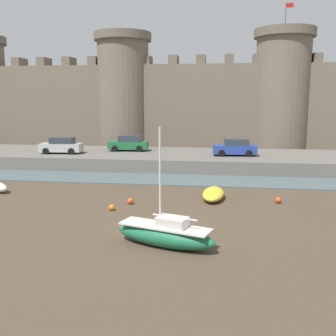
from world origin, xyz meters
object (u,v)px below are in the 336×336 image
object	(u,v)px
mooring_buoy_near_channel	(278,200)
car_quay_west	(235,148)
sailboat_near_channel_left	(165,234)
mooring_buoy_off_centre	(112,207)
rowboat_foreground_right	(213,194)
car_quay_centre_west	(62,146)
car_quay_centre_east	(129,143)
mooring_buoy_near_shore	(130,201)

from	to	relation	value
mooring_buoy_near_channel	car_quay_west	distance (m)	13.00
sailboat_near_channel_left	mooring_buoy_off_centre	distance (m)	6.75
car_quay_west	sailboat_near_channel_left	bearing A→B (deg)	-99.78
rowboat_foreground_right	car_quay_centre_west	bearing A→B (deg)	143.70
mooring_buoy_near_channel	mooring_buoy_off_centre	size ratio (longest dim) A/B	1.07
car_quay_centre_east	car_quay_centre_west	world-z (taller)	same
mooring_buoy_off_centre	car_quay_centre_west	world-z (taller)	car_quay_centre_west
mooring_buoy_off_centre	mooring_buoy_near_shore	xyz separation A→B (m)	(0.77, 1.57, 0.02)
mooring_buoy_near_channel	mooring_buoy_off_centre	bearing A→B (deg)	-162.88
rowboat_foreground_right	mooring_buoy_near_channel	bearing A→B (deg)	-6.90
mooring_buoy_off_centre	car_quay_centre_west	xyz separation A→B (m)	(-9.43, 14.96, 1.87)
mooring_buoy_near_shore	car_quay_centre_west	world-z (taller)	car_quay_centre_west
car_quay_centre_east	mooring_buoy_off_centre	bearing A→B (deg)	-79.67
car_quay_west	car_quay_centre_east	bearing A→B (deg)	169.27
mooring_buoy_off_centre	mooring_buoy_near_shore	distance (m)	1.75
mooring_buoy_near_shore	rowboat_foreground_right	bearing A→B (deg)	21.67
car_quay_centre_west	mooring_buoy_near_channel	bearing A→B (deg)	-31.12
car_quay_west	mooring_buoy_near_channel	bearing A→B (deg)	-78.97
car_quay_west	mooring_buoy_off_centre	bearing A→B (deg)	-116.06
mooring_buoy_off_centre	sailboat_near_channel_left	bearing A→B (deg)	-52.88
rowboat_foreground_right	mooring_buoy_off_centre	distance (m)	7.01
mooring_buoy_off_centre	car_quay_west	distance (m)	17.65
mooring_buoy_near_channel	mooring_buoy_near_shore	xyz separation A→B (m)	(-9.40, -1.57, 0.00)
rowboat_foreground_right	car_quay_centre_east	world-z (taller)	car_quay_centre_east
mooring_buoy_near_channel	car_quay_centre_west	bearing A→B (deg)	148.88
mooring_buoy_near_shore	car_quay_centre_east	xyz separation A→B (m)	(-4.03, 16.27, 1.86)
mooring_buoy_off_centre	mooring_buoy_near_channel	bearing A→B (deg)	17.12
rowboat_foreground_right	mooring_buoy_near_shore	world-z (taller)	rowboat_foreground_right
mooring_buoy_near_channel	car_quay_centre_east	xyz separation A→B (m)	(-13.42, 14.71, 1.86)
rowboat_foreground_right	mooring_buoy_near_shore	bearing A→B (deg)	-158.33
sailboat_near_channel_left	car_quay_centre_east	size ratio (longest dim) A/B	1.29
car_quay_centre_east	car_quay_west	distance (m)	11.16
rowboat_foreground_right	mooring_buoy_near_shore	distance (m)	5.61
sailboat_near_channel_left	car_quay_centre_west	xyz separation A→B (m)	(-13.50, 20.34, 1.48)
rowboat_foreground_right	sailboat_near_channel_left	bearing A→B (deg)	-102.04
mooring_buoy_near_channel	mooring_buoy_near_shore	distance (m)	9.53
car_quay_centre_east	mooring_buoy_near_channel	bearing A→B (deg)	-47.61
rowboat_foreground_right	mooring_buoy_near_shore	size ratio (longest dim) A/B	9.01
sailboat_near_channel_left	car_quay_west	bearing A→B (deg)	80.22
rowboat_foreground_right	mooring_buoy_off_centre	world-z (taller)	rowboat_foreground_right
mooring_buoy_off_centre	car_quay_centre_east	bearing A→B (deg)	100.33
mooring_buoy_near_channel	mooring_buoy_off_centre	xyz separation A→B (m)	(-10.17, -3.13, -0.01)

